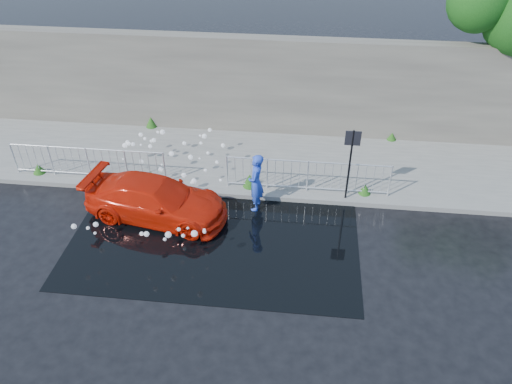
# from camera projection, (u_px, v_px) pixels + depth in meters

# --- Properties ---
(ground) EXTENTS (90.00, 90.00, 0.00)m
(ground) POSITION_uv_depth(u_px,v_px,m) (190.00, 261.00, 13.31)
(ground) COLOR black
(ground) RESTS_ON ground
(pavement) EXTENTS (30.00, 4.00, 0.15)m
(pavement) POSITION_uv_depth(u_px,v_px,m) (221.00, 159.00, 17.29)
(pavement) COLOR slate
(pavement) RESTS_ON ground
(curb) EXTENTS (30.00, 0.25, 0.16)m
(curb) POSITION_uv_depth(u_px,v_px,m) (210.00, 193.00, 15.68)
(curb) COLOR slate
(curb) RESTS_ON ground
(retaining_wall) EXTENTS (30.00, 0.60, 3.50)m
(retaining_wall) POSITION_uv_depth(u_px,v_px,m) (229.00, 84.00, 17.99)
(retaining_wall) COLOR #565049
(retaining_wall) RESTS_ON pavement
(puddle) EXTENTS (8.00, 5.00, 0.01)m
(puddle) POSITION_uv_depth(u_px,v_px,m) (215.00, 237.00, 14.07)
(puddle) COLOR black
(puddle) RESTS_ON ground
(sign_post) EXTENTS (0.45, 0.06, 2.50)m
(sign_post) POSITION_uv_depth(u_px,v_px,m) (351.00, 154.00, 14.42)
(sign_post) COLOR black
(sign_post) RESTS_ON ground
(railing_left) EXTENTS (5.05, 0.05, 1.10)m
(railing_left) POSITION_uv_depth(u_px,v_px,m) (88.00, 162.00, 15.94)
(railing_left) COLOR silver
(railing_left) RESTS_ON pavement
(railing_right) EXTENTS (5.05, 0.05, 1.10)m
(railing_right) POSITION_uv_depth(u_px,v_px,m) (308.00, 175.00, 15.31)
(railing_right) COLOR silver
(railing_right) RESTS_ON pavement
(weeds) EXTENTS (12.17, 3.93, 0.45)m
(weeds) POSITION_uv_depth(u_px,v_px,m) (211.00, 160.00, 16.76)
(weeds) COLOR #124313
(weeds) RESTS_ON pavement
(water_spray) EXTENTS (3.58, 5.52, 1.12)m
(water_spray) POSITION_uv_depth(u_px,v_px,m) (164.00, 169.00, 15.48)
(water_spray) COLOR white
(water_spray) RESTS_ON ground
(red_car) EXTENTS (4.41, 2.35, 1.22)m
(red_car) POSITION_uv_depth(u_px,v_px,m) (156.00, 200.00, 14.50)
(red_car) COLOR red
(red_car) RESTS_ON ground
(person) EXTENTS (0.48, 0.70, 1.85)m
(person) POSITION_uv_depth(u_px,v_px,m) (256.00, 183.00, 14.65)
(person) COLOR blue
(person) RESTS_ON ground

